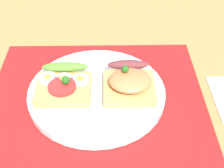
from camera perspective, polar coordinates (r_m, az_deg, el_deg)
name	(u,v)px	position (r cm, az deg, el deg)	size (l,w,h in cm)	color
ground_plane	(97,102)	(65.22, -2.64, -3.28)	(120.00, 90.00, 3.20)	olive
placemat	(97,96)	(64.00, -2.69, -2.16)	(42.19, 35.36, 0.30)	maroon
plate	(97,93)	(63.39, -2.71, -1.56)	(26.72, 26.72, 1.51)	white
sandwich_egg_tomato	(64,85)	(62.60, -8.51, -0.09)	(10.45, 9.99, 3.96)	tan
sandwich_salmon	(129,83)	(61.29, 3.08, 0.22)	(9.71, 10.20, 5.82)	tan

